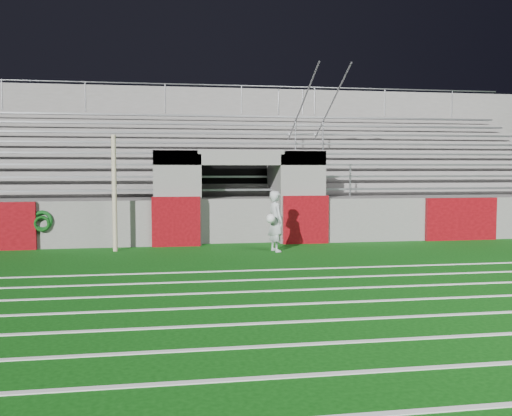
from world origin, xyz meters
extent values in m
plane|color=#0B450C|center=(0.00, 0.00, 0.00)|extent=(90.00, 90.00, 0.00)
cylinder|color=tan|center=(-3.36, 2.32, 1.48)|extent=(0.12, 0.12, 2.96)
cube|color=white|center=(0.00, -8.00, 0.01)|extent=(28.00, 0.09, 0.01)
cube|color=white|center=(0.00, -7.00, 0.01)|extent=(28.00, 0.09, 0.01)
cube|color=white|center=(0.00, -6.00, 0.01)|extent=(28.00, 0.09, 0.01)
cube|color=white|center=(0.00, -5.00, 0.01)|extent=(28.00, 0.09, 0.01)
cube|color=white|center=(0.00, -4.00, 0.01)|extent=(28.00, 0.09, 0.01)
cube|color=white|center=(0.00, -3.00, 0.01)|extent=(28.00, 0.09, 0.01)
cube|color=white|center=(0.00, -2.00, 0.01)|extent=(28.00, 0.09, 0.01)
cube|color=white|center=(0.00, -1.00, 0.01)|extent=(28.00, 0.09, 0.01)
cube|color=#64625F|center=(7.70, 3.17, 0.62)|extent=(10.60, 0.35, 1.25)
cube|color=#64625F|center=(-1.80, 3.50, 1.30)|extent=(1.20, 1.00, 2.60)
cube|color=#64625F|center=(1.80, 3.50, 1.30)|extent=(1.20, 1.00, 2.60)
cube|color=black|center=(0.00, 5.20, 1.25)|extent=(2.60, 0.20, 2.50)
cube|color=#64625F|center=(-1.15, 4.10, 1.25)|extent=(0.10, 2.20, 2.50)
cube|color=#64625F|center=(1.15, 4.10, 1.25)|extent=(0.10, 2.20, 2.50)
cube|color=#64625F|center=(0.00, 3.50, 2.40)|extent=(4.80, 1.00, 0.40)
cube|color=#64625F|center=(0.00, 7.35, 1.15)|extent=(26.00, 8.00, 0.20)
cube|color=#64625F|center=(0.00, 7.35, 0.53)|extent=(26.00, 8.00, 1.05)
cube|color=#5A070C|center=(-1.80, 2.94, 0.68)|extent=(1.30, 0.15, 1.35)
cube|color=#5A070C|center=(1.80, 2.94, 0.68)|extent=(1.30, 0.15, 1.35)
cube|color=#5A070C|center=(6.50, 2.94, 0.62)|extent=(2.20, 0.15, 1.25)
cube|color=gray|center=(0.00, 4.43, 1.47)|extent=(23.00, 0.28, 0.06)
cube|color=#64625F|center=(0.00, 5.28, 1.44)|extent=(24.00, 0.75, 0.38)
cube|color=gray|center=(0.00, 5.18, 1.85)|extent=(23.00, 0.28, 0.06)
cube|color=#64625F|center=(0.00, 6.03, 1.63)|extent=(24.00, 0.75, 0.76)
cube|color=gray|center=(0.00, 5.93, 2.23)|extent=(23.00, 0.28, 0.06)
cube|color=#64625F|center=(0.00, 6.78, 1.82)|extent=(24.00, 0.75, 1.14)
cube|color=gray|center=(0.00, 6.68, 2.61)|extent=(23.00, 0.28, 0.06)
cube|color=#64625F|center=(0.00, 7.53, 2.01)|extent=(24.00, 0.75, 1.52)
cube|color=gray|center=(0.00, 7.43, 2.99)|extent=(23.00, 0.28, 0.06)
cube|color=#64625F|center=(0.00, 8.28, 2.20)|extent=(24.00, 0.75, 1.90)
cube|color=gray|center=(0.00, 8.18, 3.37)|extent=(23.00, 0.28, 0.06)
cube|color=#64625F|center=(0.00, 9.03, 2.39)|extent=(24.00, 0.75, 2.28)
cube|color=gray|center=(0.00, 8.93, 3.75)|extent=(23.00, 0.28, 0.06)
cube|color=#64625F|center=(0.00, 9.78, 2.58)|extent=(24.00, 0.75, 2.66)
cube|color=gray|center=(0.00, 9.68, 4.13)|extent=(23.00, 0.28, 0.06)
cube|color=#64625F|center=(0.00, 10.45, 2.65)|extent=(26.00, 0.60, 5.29)
cylinder|color=#A5A8AD|center=(2.50, 4.15, 1.75)|extent=(0.05, 0.05, 1.00)
cylinder|color=#A5A8AD|center=(2.50, 7.15, 3.27)|extent=(0.05, 0.05, 1.00)
cylinder|color=#A5A8AD|center=(2.50, 10.15, 4.79)|extent=(0.05, 0.05, 1.00)
cylinder|color=#A5A8AD|center=(2.50, 7.15, 3.77)|extent=(0.05, 6.02, 3.08)
cylinder|color=#A5A8AD|center=(3.50, 4.15, 1.75)|extent=(0.05, 0.05, 1.00)
cylinder|color=#A5A8AD|center=(3.50, 7.15, 3.27)|extent=(0.05, 0.05, 1.00)
cylinder|color=#A5A8AD|center=(3.50, 10.15, 4.79)|extent=(0.05, 0.05, 1.00)
cylinder|color=#A5A8AD|center=(3.50, 7.15, 3.77)|extent=(0.05, 6.02, 3.08)
cylinder|color=#A5A8AD|center=(-8.00, 10.15, 4.84)|extent=(0.05, 0.05, 1.10)
cylinder|color=#A5A8AD|center=(-5.00, 10.15, 4.84)|extent=(0.05, 0.05, 1.10)
cylinder|color=#A5A8AD|center=(-2.00, 10.15, 4.84)|extent=(0.05, 0.05, 1.10)
cylinder|color=#A5A8AD|center=(1.00, 10.15, 4.84)|extent=(0.05, 0.05, 1.10)
cylinder|color=#A5A8AD|center=(4.00, 10.15, 4.84)|extent=(0.05, 0.05, 1.10)
cylinder|color=#A5A8AD|center=(7.00, 10.15, 4.84)|extent=(0.05, 0.05, 1.10)
cylinder|color=#A5A8AD|center=(10.00, 10.15, 4.84)|extent=(0.05, 0.05, 1.10)
cylinder|color=#A5A8AD|center=(0.00, 10.15, 5.39)|extent=(24.00, 0.05, 0.05)
imported|color=#AEB4B8|center=(0.67, 1.60, 0.77)|extent=(0.50, 0.64, 1.55)
sphere|color=white|center=(0.48, 1.29, 0.87)|extent=(0.23, 0.23, 0.23)
torus|color=#0D4314|center=(-5.25, 2.95, 0.75)|extent=(0.54, 0.10, 0.54)
torus|color=#0B3B0F|center=(-5.25, 2.90, 0.68)|extent=(0.42, 0.08, 0.42)
camera|label=1|loc=(-2.17, -12.51, 2.11)|focal=40.00mm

